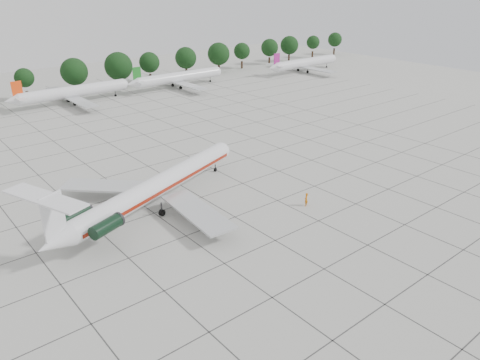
{
  "coord_description": "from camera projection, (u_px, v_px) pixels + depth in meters",
  "views": [
    {
      "loc": [
        -35.36,
        -44.06,
        30.34
      ],
      "look_at": [
        3.46,
        3.14,
        3.5
      ],
      "focal_mm": 35.0,
      "sensor_mm": 36.0,
      "label": 1
    }
  ],
  "objects": [
    {
      "name": "ground",
      "position": [
        235.0,
        217.0,
        63.92
      ],
      "size": [
        260.0,
        260.0,
        0.0
      ],
      "primitive_type": "plane",
      "color": "#B5B4AD",
      "rests_on": "ground"
    },
    {
      "name": "bg_airliner_d",
      "position": [
        178.0,
        77.0,
        136.57
      ],
      "size": [
        28.24,
        27.2,
        7.4
      ],
      "color": "silver",
      "rests_on": "ground"
    },
    {
      "name": "bg_airliner_e",
      "position": [
        305.0,
        63.0,
        158.74
      ],
      "size": [
        28.24,
        27.2,
        7.4
      ],
      "color": "silver",
      "rests_on": "ground"
    },
    {
      "name": "apron_joints",
      "position": [
        176.0,
        182.0,
        74.53
      ],
      "size": [
        170.0,
        170.0,
        0.02
      ],
      "primitive_type": "cube",
      "color": "#383838",
      "rests_on": "ground"
    },
    {
      "name": "bg_airliner_c",
      "position": [
        73.0,
        92.0,
        119.58
      ],
      "size": [
        28.24,
        27.2,
        7.4
      ],
      "color": "silver",
      "rests_on": "ground"
    },
    {
      "name": "ground_crew",
      "position": [
        306.0,
        199.0,
        66.66
      ],
      "size": [
        0.86,
        0.75,
        1.98
      ],
      "primitive_type": "imported",
      "rotation": [
        0.0,
        0.0,
        3.62
      ],
      "color": "#C7660B",
      "rests_on": "ground"
    },
    {
      "name": "main_airliner",
      "position": [
        150.0,
        190.0,
        64.56
      ],
      "size": [
        36.9,
        28.02,
        8.9
      ],
      "rotation": [
        0.0,
        0.0,
        0.35
      ],
      "color": "silver",
      "rests_on": "ground"
    }
  ]
}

